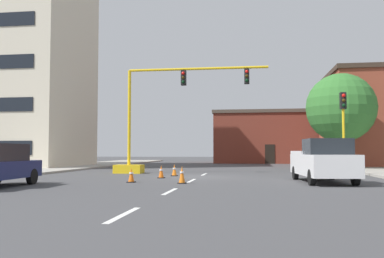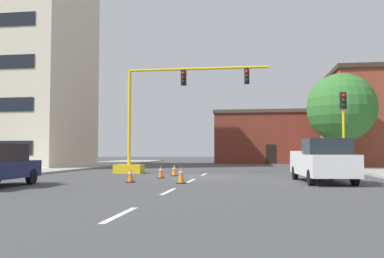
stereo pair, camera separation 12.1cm
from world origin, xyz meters
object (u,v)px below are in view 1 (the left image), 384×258
at_px(tree_right_mid, 341,108).
at_px(pickup_truck_white, 323,161).
at_px(traffic_cone_roadside_a, 182,175).
at_px(traffic_cone_roadside_d, 161,172).
at_px(traffic_cone_roadside_b, 174,170).
at_px(traffic_light_pole_right, 343,115).
at_px(traffic_cone_roadside_c, 131,175).
at_px(traffic_signal_gantry, 149,138).

height_order(tree_right_mid, pickup_truck_white, tree_right_mid).
distance_m(traffic_cone_roadside_a, traffic_cone_roadside_d, 3.88).
height_order(pickup_truck_white, traffic_cone_roadside_b, pickup_truck_white).
relative_size(traffic_light_pole_right, traffic_cone_roadside_c, 7.15).
bearing_deg(pickup_truck_white, traffic_cone_roadside_a, -166.38).
bearing_deg(traffic_signal_gantry, traffic_cone_roadside_b, -49.96).
relative_size(pickup_truck_white, traffic_cone_roadside_c, 8.25).
bearing_deg(traffic_light_pole_right, traffic_cone_roadside_d, -164.26).
bearing_deg(pickup_truck_white, tree_right_mid, 74.83).
distance_m(pickup_truck_white, traffic_cone_roadside_d, 8.29).
height_order(traffic_signal_gantry, traffic_light_pole_right, traffic_signal_gantry).
bearing_deg(traffic_cone_roadside_b, traffic_cone_roadside_a, -76.08).
distance_m(traffic_cone_roadside_b, traffic_cone_roadside_d, 1.99).
xyz_separation_m(traffic_light_pole_right, traffic_cone_roadside_d, (-10.00, -2.82, -3.19)).
xyz_separation_m(traffic_signal_gantry, pickup_truck_white, (9.85, -6.50, -1.32)).
relative_size(traffic_light_pole_right, pickup_truck_white, 0.87).
distance_m(pickup_truck_white, traffic_cone_roadside_b, 8.64).
bearing_deg(traffic_cone_roadside_d, traffic_cone_roadside_c, -102.73).
bearing_deg(tree_right_mid, traffic_light_pole_right, -100.94).
bearing_deg(traffic_signal_gantry, tree_right_mid, 27.48).
height_order(tree_right_mid, traffic_cone_roadside_c, tree_right_mid).
bearing_deg(traffic_light_pole_right, pickup_truck_white, -112.50).
bearing_deg(traffic_signal_gantry, pickup_truck_white, -33.41).
bearing_deg(tree_right_mid, traffic_cone_roadside_b, -139.70).
bearing_deg(traffic_light_pole_right, traffic_cone_roadside_a, -142.80).
xyz_separation_m(tree_right_mid, pickup_truck_white, (-3.67, -13.53, -3.82)).
height_order(traffic_cone_roadside_a, traffic_cone_roadside_d, traffic_cone_roadside_a).
relative_size(tree_right_mid, traffic_cone_roadside_b, 11.02).
bearing_deg(traffic_light_pole_right, traffic_cone_roadside_b, -174.92).
distance_m(traffic_light_pole_right, traffic_cone_roadside_a, 10.89).
relative_size(traffic_signal_gantry, traffic_cone_roadside_d, 14.53).
height_order(traffic_signal_gantry, traffic_cone_roadside_b, traffic_signal_gantry).
bearing_deg(traffic_cone_roadside_a, traffic_light_pole_right, 37.20).
height_order(traffic_cone_roadside_b, traffic_cone_roadside_d, traffic_cone_roadside_d).
height_order(traffic_light_pole_right, traffic_cone_roadside_b, traffic_light_pole_right).
xyz_separation_m(traffic_signal_gantry, traffic_light_pole_right, (11.83, -1.73, 1.23)).
relative_size(traffic_signal_gantry, traffic_cone_roadside_c, 14.79).
relative_size(traffic_signal_gantry, traffic_light_pole_right, 2.07).
height_order(tree_right_mid, traffic_cone_roadside_a, tree_right_mid).
distance_m(traffic_signal_gantry, traffic_light_pole_right, 12.02).
height_order(pickup_truck_white, traffic_cone_roadside_a, pickup_truck_white).
height_order(traffic_light_pole_right, traffic_cone_roadside_c, traffic_light_pole_right).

